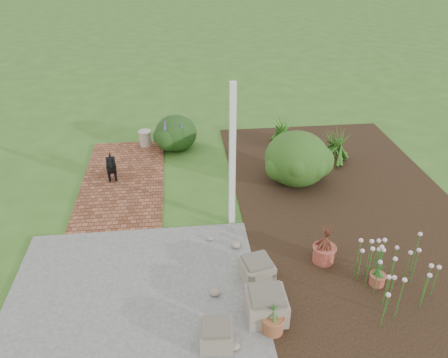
{
  "coord_description": "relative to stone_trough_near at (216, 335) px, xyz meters",
  "views": [
    {
      "loc": [
        -0.5,
        -6.03,
        4.45
      ],
      "look_at": [
        0.2,
        0.4,
        0.7
      ],
      "focal_mm": 35.0,
      "sensor_mm": 36.0,
      "label": 1
    }
  ],
  "objects": [
    {
      "name": "ground",
      "position": [
        0.2,
        2.43,
        -0.17
      ],
      "size": [
        80.0,
        80.0,
        0.0
      ],
      "primitive_type": "plane",
      "color": "#34601E",
      "rests_on": "ground"
    },
    {
      "name": "concrete_patio",
      "position": [
        -1.05,
        0.68,
        -0.15
      ],
      "size": [
        3.5,
        3.5,
        0.04
      ],
      "primitive_type": "cube",
      "color": "#5B5A58",
      "rests_on": "ground"
    },
    {
      "name": "brick_path",
      "position": [
        -1.5,
        4.18,
        -0.15
      ],
      "size": [
        1.6,
        3.5,
        0.04
      ],
      "primitive_type": "cube",
      "color": "brown",
      "rests_on": "ground"
    },
    {
      "name": "garden_bed",
      "position": [
        2.7,
        2.93,
        -0.16
      ],
      "size": [
        4.0,
        7.0,
        0.03
      ],
      "primitive_type": "cube",
      "color": "black",
      "rests_on": "ground"
    },
    {
      "name": "veranda_post",
      "position": [
        0.5,
        2.53,
        1.08
      ],
      "size": [
        0.1,
        0.1,
        2.5
      ],
      "primitive_type": "cube",
      "color": "white",
      "rests_on": "ground"
    },
    {
      "name": "stone_trough_near",
      "position": [
        0.0,
        0.0,
        0.0
      ],
      "size": [
        0.42,
        0.42,
        0.26
      ],
      "primitive_type": "cube",
      "rotation": [
        0.0,
        0.0,
        -0.07
      ],
      "color": "#756B59",
      "rests_on": "concrete_patio"
    },
    {
      "name": "stone_trough_mid",
      "position": [
        0.68,
        0.36,
        0.04
      ],
      "size": [
        0.51,
        0.51,
        0.34
      ],
      "primitive_type": "cube",
      "rotation": [
        0.0,
        0.0,
        -0.0
      ],
      "color": "#7A715E",
      "rests_on": "concrete_patio"
    },
    {
      "name": "stone_trough_far",
      "position": [
        0.68,
        1.07,
        0.01
      ],
      "size": [
        0.52,
        0.52,
        0.29
      ],
      "primitive_type": "cube",
      "rotation": [
        0.0,
        0.0,
        0.22
      ],
      "color": "gray",
      "rests_on": "concrete_patio"
    },
    {
      "name": "black_dog",
      "position": [
        -1.7,
        4.22,
        0.18
      ],
      "size": [
        0.25,
        0.6,
        0.52
      ],
      "rotation": [
        0.0,
        0.0,
        0.17
      ],
      "color": "black",
      "rests_on": "brick_path"
    },
    {
      "name": "cream_ceramic_urn",
      "position": [
        -1.11,
        5.73,
        0.05
      ],
      "size": [
        0.32,
        0.32,
        0.35
      ],
      "primitive_type": "cylinder",
      "rotation": [
        0.0,
        0.0,
        0.22
      ],
      "color": "beige",
      "rests_on": "brick_path"
    },
    {
      "name": "evergreen_shrub",
      "position": [
        1.93,
        3.75,
        0.39
      ],
      "size": [
        1.47,
        1.47,
        1.07
      ],
      "primitive_type": "ellipsoid",
      "rotation": [
        0.0,
        0.0,
        0.18
      ],
      "color": "#133D0E",
      "rests_on": "garden_bed"
    },
    {
      "name": "agapanthus_clump_back",
      "position": [
        2.96,
        4.51,
        0.28
      ],
      "size": [
        0.98,
        0.98,
        0.84
      ],
      "primitive_type": null,
      "rotation": [
        0.0,
        0.0,
        -0.04
      ],
      "color": "#163D10",
      "rests_on": "garden_bed"
    },
    {
      "name": "agapanthus_clump_front",
      "position": [
        2.06,
        5.62,
        0.2
      ],
      "size": [
        0.79,
        0.79,
        0.69
      ],
      "primitive_type": null,
      "rotation": [
        0.0,
        0.0,
        0.02
      ],
      "color": "#183C0D",
      "rests_on": "garden_bed"
    },
    {
      "name": "pink_flower_patch",
      "position": [
        2.58,
        0.55,
        0.22
      ],
      "size": [
        1.39,
        1.39,
        0.72
      ],
      "primitive_type": null,
      "rotation": [
        0.0,
        0.0,
        0.28
      ],
      "color": "#113D0F",
      "rests_on": "garden_bed"
    },
    {
      "name": "terracotta_pot_bronze",
      "position": [
        1.76,
        1.35,
        -0.01
      ],
      "size": [
        0.36,
        0.36,
        0.27
      ],
      "primitive_type": "cylinder",
      "rotation": [
        0.0,
        0.0,
        -0.11
      ],
      "color": "#B44D3C",
      "rests_on": "garden_bed"
    },
    {
      "name": "terracotta_pot_small_left",
      "position": [
        2.37,
        0.78,
        -0.05
      ],
      "size": [
        0.28,
        0.28,
        0.17
      ],
      "primitive_type": "cylinder",
      "rotation": [
        0.0,
        0.0,
        0.43
      ],
      "color": "#B1523C",
      "rests_on": "garden_bed"
    },
    {
      "name": "terracotta_pot_small_right",
      "position": [
        0.72,
        0.12,
        -0.02
      ],
      "size": [
        0.29,
        0.29,
        0.23
      ],
      "primitive_type": "cylinder",
      "rotation": [
        0.0,
        0.0,
        -0.05
      ],
      "color": "#975533",
      "rests_on": "garden_bed"
    },
    {
      "name": "purple_flowering_bush",
      "position": [
        -0.4,
        5.57,
        0.23
      ],
      "size": [
        0.97,
        0.97,
        0.81
      ],
      "primitive_type": "ellipsoid",
      "rotation": [
        0.0,
        0.0,
        0.02
      ],
      "color": "black",
      "rests_on": "ground"
    }
  ]
}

